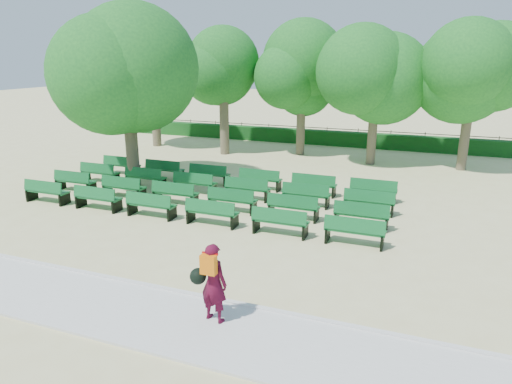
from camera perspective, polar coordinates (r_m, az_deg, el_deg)
ground at (r=17.32m, az=-4.82°, el=-1.94°), size 120.00×120.00×0.00m
paving at (r=11.66m, az=-21.07°, el=-12.60°), size 30.00×2.20×0.06m
curb at (r=12.41m, az=-17.55°, el=-10.29°), size 30.00×0.12×0.10m
hedge at (r=30.08m, az=6.79°, el=6.87°), size 26.00×0.70×0.90m
fence at (r=30.54m, az=6.95°, el=6.16°), size 26.00×0.10×1.02m
tree_line at (r=26.37m, az=4.60°, el=4.56°), size 21.80×6.80×7.04m
bench_array at (r=18.03m, az=-5.51°, el=-0.89°), size 1.82×0.59×1.14m
tree_among at (r=20.17m, az=-15.86°, el=13.15°), size 5.07×5.07×6.79m
person at (r=9.78m, az=-5.51°, el=-11.07°), size 0.86×0.55×1.76m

